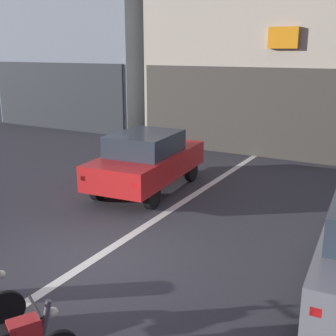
% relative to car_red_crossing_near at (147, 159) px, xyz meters
% --- Properties ---
extents(ground_plane, '(120.00, 120.00, 0.00)m').
position_rel_car_red_crossing_near_xyz_m(ground_plane, '(1.32, -4.13, -0.89)').
color(ground_plane, '#333338').
extents(lane_centre_line, '(0.20, 18.00, 0.01)m').
position_rel_car_red_crossing_near_xyz_m(lane_centre_line, '(1.32, 1.87, -0.88)').
color(lane_centre_line, silver).
rests_on(lane_centre_line, ground).
extents(car_red_crossing_near, '(2.09, 4.23, 1.64)m').
position_rel_car_red_crossing_near_xyz_m(car_red_crossing_near, '(0.00, 0.00, 0.00)').
color(car_red_crossing_near, black).
rests_on(car_red_crossing_near, ground).
extents(car_blue_down_street, '(1.78, 4.11, 1.64)m').
position_rel_car_red_crossing_near_xyz_m(car_blue_down_street, '(3.49, 9.13, 0.00)').
color(car_blue_down_street, black).
rests_on(car_blue_down_street, ground).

